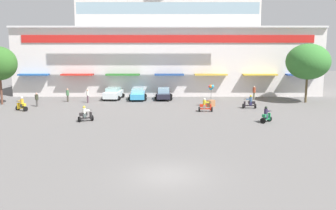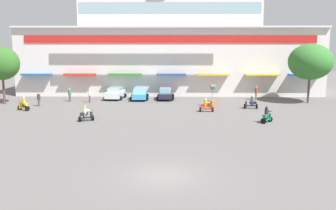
{
  "view_description": "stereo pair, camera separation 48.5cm",
  "coord_description": "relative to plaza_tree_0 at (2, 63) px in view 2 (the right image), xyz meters",
  "views": [
    {
      "loc": [
        0.03,
        -19.19,
        7.17
      ],
      "look_at": [
        -0.0,
        14.5,
        1.47
      ],
      "focal_mm": 39.06,
      "sensor_mm": 36.0,
      "label": 1
    },
    {
      "loc": [
        0.51,
        -19.19,
        7.17
      ],
      "look_at": [
        -0.0,
        14.5,
        1.47
      ],
      "focal_mm": 39.06,
      "sensor_mm": 36.0,
      "label": 2
    }
  ],
  "objects": [
    {
      "name": "scooter_rider_6",
      "position": [
        23.71,
        -4.7,
        -4.24
      ],
      "size": [
        1.48,
        0.54,
        1.46
      ],
      "color": "black",
      "rests_on": "ground"
    },
    {
      "name": "colonial_building",
      "position": [
        19.72,
        11.64,
        3.43
      ],
      "size": [
        42.21,
        14.51,
        19.44
      ],
      "color": "silver",
      "rests_on": "ground"
    },
    {
      "name": "plaza_tree_1",
      "position": [
        36.63,
        1.4,
        0.15
      ],
      "size": [
        5.17,
        5.61,
        7.15
      ],
      "color": "brown",
      "rests_on": "ground"
    },
    {
      "name": "scooter_rider_3",
      "position": [
        4.02,
        -4.22,
        -4.21
      ],
      "size": [
        1.46,
        1.16,
        1.54
      ],
      "color": "black",
      "rests_on": "ground"
    },
    {
      "name": "parked_car_0",
      "position": [
        12.64,
        4.17,
        -4.07
      ],
      "size": [
        2.66,
        4.26,
        1.51
      ],
      "color": "silver",
      "rests_on": "ground"
    },
    {
      "name": "scooter_rider_4",
      "position": [
        28.73,
        -10.1,
        -4.21
      ],
      "size": [
        1.29,
        1.36,
        1.53
      ],
      "color": "black",
      "rests_on": "ground"
    },
    {
      "name": "scooter_rider_5",
      "position": [
        28.86,
        -2.69,
        -4.23
      ],
      "size": [
        1.49,
        0.55,
        1.51
      ],
      "color": "black",
      "rests_on": "ground"
    },
    {
      "name": "pedestrian_0",
      "position": [
        7.3,
        1.94,
        -3.9
      ],
      "size": [
        0.53,
        0.53,
        1.67
      ],
      "color": "#49443B",
      "rests_on": "ground"
    },
    {
      "name": "pedestrian_2",
      "position": [
        4.7,
        -1.51,
        -3.95
      ],
      "size": [
        0.55,
        0.55,
        1.59
      ],
      "color": "#4E4B48",
      "rests_on": "ground"
    },
    {
      "name": "pedestrian_1",
      "position": [
        9.94,
        1.22,
        -3.87
      ],
      "size": [
        0.36,
        0.36,
        1.67
      ],
      "color": "#583F4A",
      "rests_on": "ground"
    },
    {
      "name": "scooter_rider_2",
      "position": [
        12.08,
        -9.61,
        -4.22
      ],
      "size": [
        1.43,
        1.14,
        1.48
      ],
      "color": "black",
      "rests_on": "ground"
    },
    {
      "name": "plaza_tree_0",
      "position": [
        0.0,
        0.0,
        0.0
      ],
      "size": [
        4.13,
        3.6,
        6.82
      ],
      "color": "brown",
      "rests_on": "ground"
    },
    {
      "name": "balloon_vendor_cart",
      "position": [
        24.67,
        -1.57,
        -3.69
      ],
      "size": [
        1.06,
        1.06,
        2.54
      ],
      "color": "#9C663F",
      "rests_on": "ground"
    },
    {
      "name": "parked_car_1",
      "position": [
        15.84,
        3.75,
        -4.11
      ],
      "size": [
        2.51,
        4.42,
        1.43
      ],
      "color": "#3897CB",
      "rests_on": "ground"
    },
    {
      "name": "pedestrian_3",
      "position": [
        30.85,
        3.79,
        -3.84
      ],
      "size": [
        0.49,
        0.49,
        1.76
      ],
      "color": "#686650",
      "rests_on": "ground"
    },
    {
      "name": "ground_plane",
      "position": [
        19.72,
        -10.65,
        -4.84
      ],
      "size": [
        128.0,
        128.0,
        0.0
      ],
      "primitive_type": "plane",
      "color": "#5F5C5B"
    },
    {
      "name": "parked_car_2",
      "position": [
        19.2,
        3.91,
        -4.1
      ],
      "size": [
        2.29,
        3.96,
        1.48
      ],
      "color": "#21212E",
      "rests_on": "ground"
    }
  ]
}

